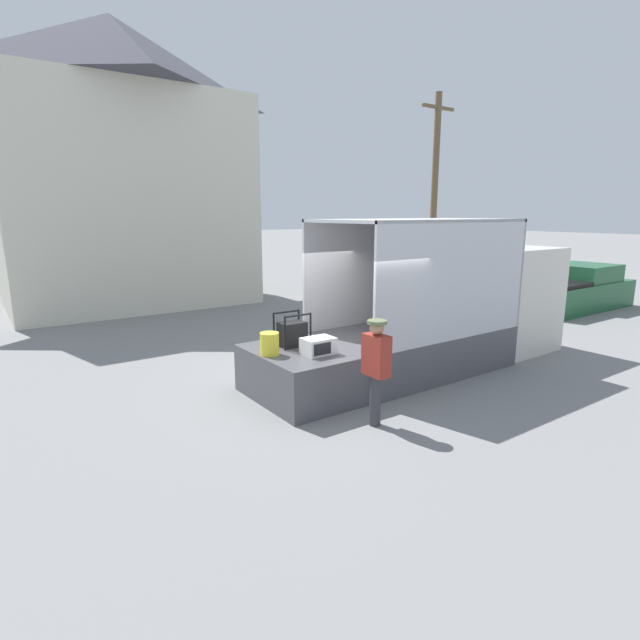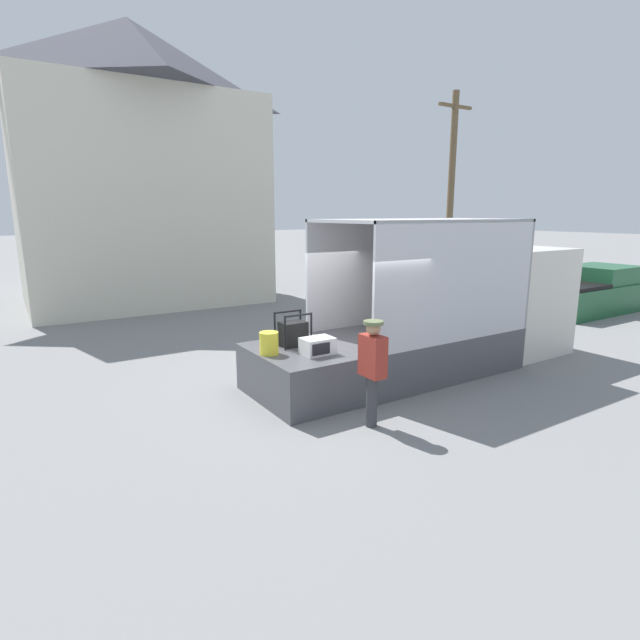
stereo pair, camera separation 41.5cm
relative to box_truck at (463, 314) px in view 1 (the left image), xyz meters
The scene contains 10 objects.
ground_plane 3.78m from the box_truck, behind, with size 160.00×160.00×0.00m, color gray.
box_truck is the anchor object (origin of this frame).
tailgate_deck 4.47m from the box_truck, behind, with size 1.58×2.09×0.88m, color #4C4C51.
microwave 4.32m from the box_truck, behind, with size 0.55×0.40×0.29m.
portable_generator 4.38m from the box_truck, behind, with size 0.58×0.43×0.63m.
orange_bucket 5.01m from the box_truck, behind, with size 0.33×0.33×0.39m.
worker_person 4.47m from the box_truck, 157.58° to the right, with size 0.30×0.44×1.69m.
pickup_truck_green 8.20m from the box_truck, 12.03° to the left, with size 4.83×1.99×1.52m.
house_backdrop 13.37m from the box_truck, 109.29° to the left, with size 8.41×6.33×9.86m.
utility_pole 11.41m from the box_truck, 46.18° to the left, with size 1.80×0.28×8.14m.
Camera 1 is at (-5.44, -7.22, 3.28)m, focal length 28.00 mm.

